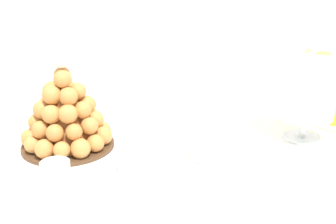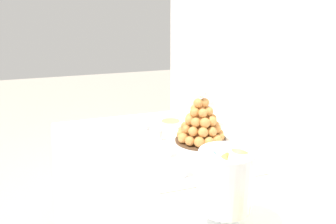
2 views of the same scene
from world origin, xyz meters
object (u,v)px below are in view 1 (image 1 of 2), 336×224
(croquembouche, at_px, (66,114))
(dessert_cup_mid_right, at_px, (203,148))
(dessert_cup_centre, at_px, (132,164))
(dessert_cup_mid_left, at_px, (56,176))
(macaron_goblet, at_px, (307,86))
(serving_tray, at_px, (84,163))

(croquembouche, distance_m, dessert_cup_mid_right, 0.33)
(dessert_cup_centre, distance_m, dessert_cup_mid_right, 0.17)
(dessert_cup_mid_left, relative_size, dessert_cup_centre, 1.03)
(dessert_cup_centre, bearing_deg, dessert_cup_mid_left, 175.33)
(dessert_cup_mid_left, bearing_deg, dessert_cup_centre, -4.67)
(croquembouche, bearing_deg, macaron_goblet, -18.37)
(macaron_goblet, bearing_deg, dessert_cup_centre, -178.65)
(serving_tray, bearing_deg, dessert_cup_mid_right, -22.37)
(serving_tray, bearing_deg, macaron_goblet, -9.54)
(dessert_cup_mid_left, relative_size, dessert_cup_mid_right, 1.02)
(croquembouche, height_order, dessert_cup_centre, croquembouche)
(serving_tray, relative_size, croquembouche, 2.88)
(dessert_cup_mid_right, bearing_deg, croquembouche, 143.10)
(croquembouche, height_order, dessert_cup_mid_right, croquembouche)
(croquembouche, xyz_separation_m, macaron_goblet, (0.56, -0.19, 0.05))
(croquembouche, bearing_deg, dessert_cup_mid_right, -36.90)
(croquembouche, relative_size, dessert_cup_mid_right, 4.10)
(dessert_cup_mid_right, bearing_deg, dessert_cup_mid_left, 177.89)
(macaron_goblet, bearing_deg, croquembouche, 161.63)
(serving_tray, xyz_separation_m, dessert_cup_mid_left, (-0.08, -0.09, 0.03))
(dessert_cup_mid_left, height_order, dessert_cup_mid_right, dessert_cup_mid_right)
(croquembouche, distance_m, macaron_goblet, 0.59)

